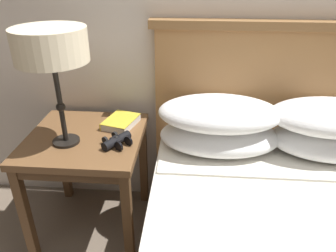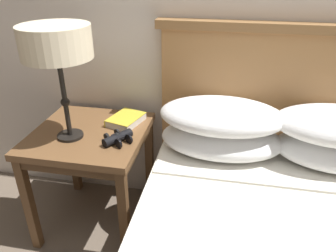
{
  "view_description": "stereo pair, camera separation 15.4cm",
  "coord_description": "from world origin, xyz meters",
  "px_view_note": "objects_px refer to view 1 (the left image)",
  "views": [
    {
      "loc": [
        -0.05,
        -0.67,
        1.42
      ],
      "look_at": [
        -0.16,
        0.69,
        0.7
      ],
      "focal_mm": 35.0,
      "sensor_mm": 36.0,
      "label": 1
    },
    {
      "loc": [
        0.1,
        -0.65,
        1.42
      ],
      "look_at": [
        -0.16,
        0.69,
        0.7
      ],
      "focal_mm": 35.0,
      "sensor_mm": 36.0,
      "label": 2
    }
  ],
  "objects_px": {
    "nightstand": "(86,149)",
    "binoculars_pair": "(117,141)",
    "book_on_nightstand": "(121,122)",
    "table_lamp": "(51,48)"
  },
  "relations": [
    {
      "from": "nightstand",
      "to": "table_lamp",
      "type": "xyz_separation_m",
      "value": [
        -0.07,
        -0.07,
        0.55
      ]
    },
    {
      "from": "binoculars_pair",
      "to": "book_on_nightstand",
      "type": "bearing_deg",
      "value": 97.13
    },
    {
      "from": "nightstand",
      "to": "binoculars_pair",
      "type": "distance_m",
      "value": 0.23
    },
    {
      "from": "book_on_nightstand",
      "to": "binoculars_pair",
      "type": "distance_m",
      "value": 0.21
    },
    {
      "from": "book_on_nightstand",
      "to": "binoculars_pair",
      "type": "xyz_separation_m",
      "value": [
        0.03,
        -0.21,
        0.0
      ]
    },
    {
      "from": "nightstand",
      "to": "binoculars_pair",
      "type": "height_order",
      "value": "binoculars_pair"
    },
    {
      "from": "table_lamp",
      "to": "binoculars_pair",
      "type": "xyz_separation_m",
      "value": [
        0.25,
        -0.0,
        -0.44
      ]
    },
    {
      "from": "nightstand",
      "to": "binoculars_pair",
      "type": "xyz_separation_m",
      "value": [
        0.19,
        -0.07,
        0.1
      ]
    },
    {
      "from": "nightstand",
      "to": "table_lamp",
      "type": "height_order",
      "value": "table_lamp"
    },
    {
      "from": "book_on_nightstand",
      "to": "nightstand",
      "type": "bearing_deg",
      "value": -140.43
    }
  ]
}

